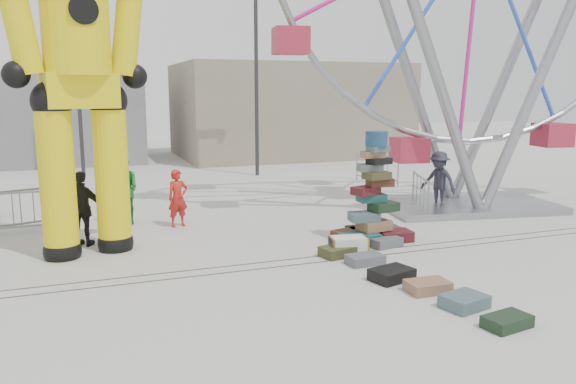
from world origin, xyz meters
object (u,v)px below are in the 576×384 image
object	(u,v)px
pedestrian_black	(82,209)
suitcase_tower	(373,211)
barricade_wheel_front	(420,194)
lamp_post_left	(79,68)
barricade_wheel_back	(377,169)
barricade_dummy_c	(34,208)
pedestrian_red	(178,198)
crash_test_dummy	(78,65)
lamp_post_right	(258,68)
pedestrian_grey	(439,181)
pedestrian_green	(123,190)
steamer_trunk	(348,245)

from	to	relation	value
pedestrian_black	suitcase_tower	bearing A→B (deg)	-168.27
barricade_wheel_front	pedestrian_black	distance (m)	9.43
lamp_post_left	barricade_wheel_back	distance (m)	12.70
pedestrian_black	barricade_wheel_front	bearing A→B (deg)	-148.77
suitcase_tower	barricade_wheel_front	bearing A→B (deg)	37.00
lamp_post_left	barricade_dummy_c	size ratio (longest dim) A/B	4.00
pedestrian_red	barricade_dummy_c	bearing A→B (deg)	148.59
crash_test_dummy	lamp_post_right	bearing A→B (deg)	40.83
suitcase_tower	barricade_wheel_front	distance (m)	3.79
pedestrian_red	pedestrian_grey	bearing A→B (deg)	-19.07
pedestrian_red	pedestrian_green	distance (m)	1.54
barricade_dummy_c	pedestrian_green	bearing A→B (deg)	-24.16
barricade_wheel_back	pedestrian_grey	bearing A→B (deg)	-32.50
crash_test_dummy	barricade_dummy_c	xyz separation A→B (m)	(-1.30, 2.94, -3.55)
barricade_dummy_c	pedestrian_black	distance (m)	2.53
barricade_wheel_back	pedestrian_grey	size ratio (longest dim) A/B	1.13
suitcase_tower	pedestrian_green	size ratio (longest dim) A/B	1.39
barricade_wheel_front	pedestrian_green	bearing A→B (deg)	100.96
steamer_trunk	lamp_post_right	bearing A→B (deg)	91.85
barricade_wheel_back	pedestrian_black	xyz separation A→B (m)	(-10.92, -5.76, 0.33)
crash_test_dummy	barricade_wheel_front	bearing A→B (deg)	-6.67
pedestrian_red	pedestrian_black	size ratio (longest dim) A/B	0.87
pedestrian_red	pedestrian_black	xyz separation A→B (m)	(-2.38, -1.16, 0.11)
crash_test_dummy	barricade_wheel_front	world-z (taller)	crash_test_dummy
lamp_post_left	pedestrian_red	bearing A→B (deg)	-77.89
lamp_post_right	steamer_trunk	size ratio (longest dim) A/B	9.84
lamp_post_left	crash_test_dummy	size ratio (longest dim) A/B	1.03
pedestrian_red	crash_test_dummy	bearing A→B (deg)	-155.28
pedestrian_grey	pedestrian_red	bearing A→B (deg)	-117.72
lamp_post_left	pedestrian_green	bearing A→B (deg)	-84.81
lamp_post_left	pedestrian_grey	bearing A→B (deg)	-47.11
lamp_post_left	crash_test_dummy	bearing A→B (deg)	-90.45
steamer_trunk	barricade_dummy_c	xyz separation A→B (m)	(-6.66, 4.94, 0.36)
crash_test_dummy	barricade_wheel_front	size ratio (longest dim) A/B	3.89
pedestrian_red	pedestrian_grey	world-z (taller)	pedestrian_grey
crash_test_dummy	pedestrian_green	bearing A→B (deg)	56.35
barricade_dummy_c	barricade_wheel_back	bearing A→B (deg)	-0.38
barricade_wheel_front	pedestrian_green	size ratio (longest dim) A/B	1.05
pedestrian_green	lamp_post_right	bearing A→B (deg)	99.41
lamp_post_left	barricade_dummy_c	distance (m)	10.02
lamp_post_right	pedestrian_green	bearing A→B (deg)	-129.72
lamp_post_right	barricade_wheel_front	distance (m)	9.94
barricade_dummy_c	barricade_wheel_front	bearing A→B (deg)	-26.09
lamp_post_right	crash_test_dummy	world-z (taller)	lamp_post_right
barricade_wheel_back	pedestrian_green	size ratio (longest dim) A/B	1.05
lamp_post_right	steamer_trunk	xyz separation A→B (m)	(-1.73, -12.04, -4.29)
pedestrian_green	pedestrian_black	world-z (taller)	pedestrian_green
pedestrian_green	pedestrian_grey	distance (m)	9.18
pedestrian_green	pedestrian_grey	size ratio (longest dim) A/B	1.07
pedestrian_black	barricade_wheel_back	bearing A→B (deg)	-123.74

